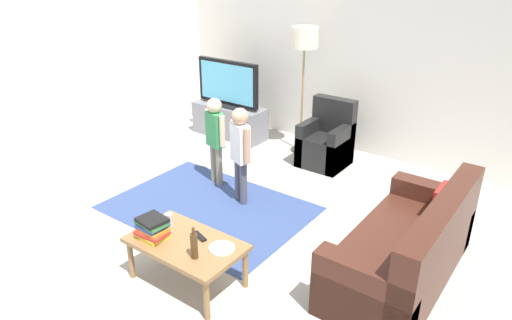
{
  "coord_description": "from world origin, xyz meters",
  "views": [
    {
      "loc": [
        2.71,
        -3.09,
        2.69
      ],
      "look_at": [
        0.0,
        0.6,
        0.65
      ],
      "focal_mm": 32.84,
      "sensor_mm": 36.0,
      "label": 1
    }
  ],
  "objects_px": {
    "tv": "(228,84)",
    "soda_can": "(169,220)",
    "armchair": "(327,143)",
    "bottle": "(194,245)",
    "child_center": "(240,147)",
    "tv_stand": "(230,121)",
    "tv_remote": "(200,236)",
    "coffee_table": "(186,246)",
    "book_stack": "(152,228)",
    "couch": "(410,252)",
    "plate": "(222,248)",
    "floor_lamp": "(304,45)",
    "child_near_tv": "(215,133)"
  },
  "relations": [
    {
      "from": "bottle",
      "to": "tv_stand",
      "type": "bearing_deg",
      "value": 125.14
    },
    {
      "from": "floor_lamp",
      "to": "coffee_table",
      "type": "bearing_deg",
      "value": -76.27
    },
    {
      "from": "couch",
      "to": "armchair",
      "type": "distance_m",
      "value": 2.54
    },
    {
      "from": "armchair",
      "to": "tv_remote",
      "type": "height_order",
      "value": "armchair"
    },
    {
      "from": "tv",
      "to": "couch",
      "type": "relative_size",
      "value": 0.61
    },
    {
      "from": "child_center",
      "to": "armchair",
      "type": "bearing_deg",
      "value": 79.73
    },
    {
      "from": "tv",
      "to": "child_near_tv",
      "type": "height_order",
      "value": "tv"
    },
    {
      "from": "tv",
      "to": "armchair",
      "type": "xyz_separation_m",
      "value": [
        1.75,
        -0.02,
        -0.55
      ]
    },
    {
      "from": "child_near_tv",
      "to": "bottle",
      "type": "bearing_deg",
      "value": -53.66
    },
    {
      "from": "armchair",
      "to": "tv_remote",
      "type": "relative_size",
      "value": 5.29
    },
    {
      "from": "couch",
      "to": "child_center",
      "type": "xyz_separation_m",
      "value": [
        -2.08,
        0.25,
        0.4
      ]
    },
    {
      "from": "floor_lamp",
      "to": "coffee_table",
      "type": "height_order",
      "value": "floor_lamp"
    },
    {
      "from": "tv",
      "to": "armchair",
      "type": "bearing_deg",
      "value": -0.61
    },
    {
      "from": "child_near_tv",
      "to": "child_center",
      "type": "xyz_separation_m",
      "value": [
        0.55,
        -0.21,
        0.02
      ]
    },
    {
      "from": "child_center",
      "to": "coffee_table",
      "type": "bearing_deg",
      "value": -69.91
    },
    {
      "from": "coffee_table",
      "to": "soda_can",
      "type": "bearing_deg",
      "value": 161.57
    },
    {
      "from": "bottle",
      "to": "tv_remote",
      "type": "relative_size",
      "value": 1.66
    },
    {
      "from": "coffee_table",
      "to": "child_near_tv",
      "type": "bearing_deg",
      "value": 123.24
    },
    {
      "from": "couch",
      "to": "book_stack",
      "type": "height_order",
      "value": "couch"
    },
    {
      "from": "child_center",
      "to": "soda_can",
      "type": "relative_size",
      "value": 9.56
    },
    {
      "from": "soda_can",
      "to": "plate",
      "type": "height_order",
      "value": "soda_can"
    },
    {
      "from": "child_center",
      "to": "tv_remote",
      "type": "height_order",
      "value": "child_center"
    },
    {
      "from": "armchair",
      "to": "child_center",
      "type": "xyz_separation_m",
      "value": [
        -0.28,
        -1.55,
        0.39
      ]
    },
    {
      "from": "child_near_tv",
      "to": "coffee_table",
      "type": "xyz_separation_m",
      "value": [
        1.08,
        -1.64,
        -0.3
      ]
    },
    {
      "from": "child_center",
      "to": "plate",
      "type": "relative_size",
      "value": 5.22
    },
    {
      "from": "armchair",
      "to": "floor_lamp",
      "type": "xyz_separation_m",
      "value": [
        -0.53,
        0.19,
        1.25
      ]
    },
    {
      "from": "armchair",
      "to": "child_near_tv",
      "type": "bearing_deg",
      "value": -121.86
    },
    {
      "from": "tv",
      "to": "plate",
      "type": "relative_size",
      "value": 5.0
    },
    {
      "from": "bottle",
      "to": "child_near_tv",
      "type": "bearing_deg",
      "value": 126.34
    },
    {
      "from": "tv_stand",
      "to": "child_center",
      "type": "bearing_deg",
      "value": -47.28
    },
    {
      "from": "bottle",
      "to": "soda_can",
      "type": "bearing_deg",
      "value": 157.07
    },
    {
      "from": "coffee_table",
      "to": "tv_remote",
      "type": "relative_size",
      "value": 5.88
    },
    {
      "from": "tv",
      "to": "couch",
      "type": "distance_m",
      "value": 4.03
    },
    {
      "from": "tv_remote",
      "to": "child_center",
      "type": "bearing_deg",
      "value": 131.53
    },
    {
      "from": "bottle",
      "to": "soda_can",
      "type": "relative_size",
      "value": 2.36
    },
    {
      "from": "tv",
      "to": "soda_can",
      "type": "height_order",
      "value": "tv"
    },
    {
      "from": "child_near_tv",
      "to": "plate",
      "type": "distance_m",
      "value": 2.1
    },
    {
      "from": "tv_stand",
      "to": "tv_remote",
      "type": "xyz_separation_m",
      "value": [
        2.04,
        -2.9,
        0.19
      ]
    },
    {
      "from": "book_stack",
      "to": "armchair",
      "type": "bearing_deg",
      "value": 89.4
    },
    {
      "from": "armchair",
      "to": "book_stack",
      "type": "bearing_deg",
      "value": -90.6
    },
    {
      "from": "tv_stand",
      "to": "plate",
      "type": "xyz_separation_m",
      "value": [
        2.31,
        -2.92,
        0.18
      ]
    },
    {
      "from": "coffee_table",
      "to": "couch",
      "type": "bearing_deg",
      "value": 37.28
    },
    {
      "from": "child_center",
      "to": "soda_can",
      "type": "height_order",
      "value": "child_center"
    },
    {
      "from": "child_near_tv",
      "to": "book_stack",
      "type": "bearing_deg",
      "value": -65.56
    },
    {
      "from": "tv_stand",
      "to": "bottle",
      "type": "distance_m",
      "value": 3.86
    },
    {
      "from": "tv",
      "to": "floor_lamp",
      "type": "relative_size",
      "value": 0.62
    },
    {
      "from": "coffee_table",
      "to": "tv_stand",
      "type": "bearing_deg",
      "value": 123.39
    },
    {
      "from": "tv_stand",
      "to": "couch",
      "type": "height_order",
      "value": "couch"
    },
    {
      "from": "tv_stand",
      "to": "child_near_tv",
      "type": "bearing_deg",
      "value": -56.43
    },
    {
      "from": "child_near_tv",
      "to": "floor_lamp",
      "type": "bearing_deg",
      "value": 78.9
    }
  ]
}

